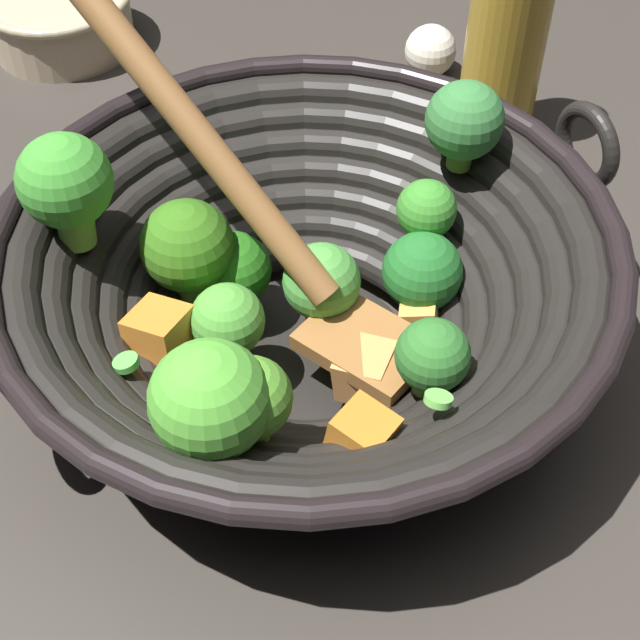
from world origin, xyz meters
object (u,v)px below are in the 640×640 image
at_px(cooking_oil_bottle, 508,32).
at_px(prep_bowl, 60,17).
at_px(wok, 303,281).
at_px(garlic_bulb, 431,51).

xyz_separation_m(cooking_oil_bottle, prep_bowl, (0.13, 0.35, -0.06)).
relative_size(wok, garlic_bulb, 8.70).
bearing_deg(garlic_bulb, wok, 161.06).
distance_m(wok, cooking_oil_bottle, 0.27).
bearing_deg(garlic_bulb, cooking_oil_bottle, -153.63).
xyz_separation_m(cooking_oil_bottle, garlic_bulb, (0.08, 0.04, -0.07)).
distance_m(wok, garlic_bulb, 0.33).
height_order(cooking_oil_bottle, prep_bowl, cooking_oil_bottle).
bearing_deg(wok, cooking_oil_bottle, -32.83).
bearing_deg(prep_bowl, cooking_oil_bottle, -110.64).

